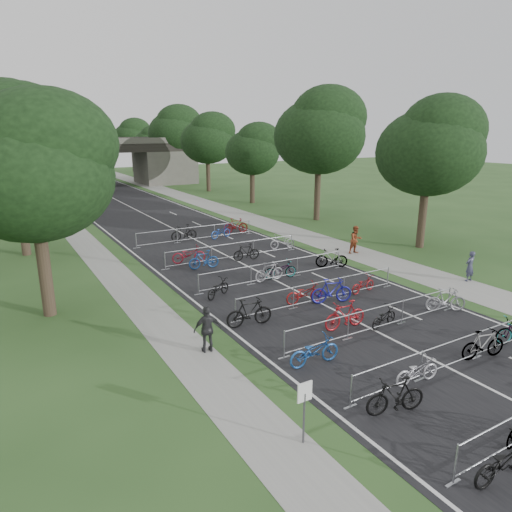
{
  "coord_description": "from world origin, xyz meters",
  "views": [
    {
      "loc": [
        -13.2,
        -5.38,
        8.11
      ],
      "look_at": [
        -0.36,
        16.45,
        1.1
      ],
      "focal_mm": 32.0,
      "sensor_mm": 36.0,
      "label": 1
    }
  ],
  "objects_px": {
    "pedestrian_a": "(470,266)",
    "pedestrian_c": "(207,329)",
    "bike_0": "(505,461)",
    "pedestrian_b": "(356,240)",
    "park_sign": "(304,401)",
    "overpass_bridge": "(89,163)"
  },
  "relations": [
    {
      "from": "pedestrian_c",
      "to": "pedestrian_b",
      "type": "bearing_deg",
      "value": -142.69
    },
    {
      "from": "bike_0",
      "to": "pedestrian_a",
      "type": "bearing_deg",
      "value": -47.19
    },
    {
      "from": "park_sign",
      "to": "pedestrian_c",
      "type": "relative_size",
      "value": 1.01
    },
    {
      "from": "overpass_bridge",
      "to": "bike_0",
      "type": "xyz_separation_m",
      "value": [
        -3.49,
        -65.51,
        -3.01
      ]
    },
    {
      "from": "pedestrian_c",
      "to": "park_sign",
      "type": "bearing_deg",
      "value": 98.78
    },
    {
      "from": "overpass_bridge",
      "to": "pedestrian_c",
      "type": "height_order",
      "value": "overpass_bridge"
    },
    {
      "from": "bike_0",
      "to": "pedestrian_c",
      "type": "xyz_separation_m",
      "value": [
        -3.31,
        9.6,
        0.38
      ]
    },
    {
      "from": "bike_0",
      "to": "pedestrian_b",
      "type": "height_order",
      "value": "pedestrian_b"
    },
    {
      "from": "pedestrian_c",
      "to": "overpass_bridge",
      "type": "bearing_deg",
      "value": -88.15
    },
    {
      "from": "park_sign",
      "to": "bike_0",
      "type": "bearing_deg",
      "value": -46.7
    },
    {
      "from": "pedestrian_a",
      "to": "pedestrian_c",
      "type": "relative_size",
      "value": 0.94
    },
    {
      "from": "park_sign",
      "to": "pedestrian_a",
      "type": "xyz_separation_m",
      "value": [
        16.0,
        6.39,
        -0.42
      ]
    },
    {
      "from": "pedestrian_b",
      "to": "pedestrian_c",
      "type": "distance_m",
      "value": 16.64
    },
    {
      "from": "overpass_bridge",
      "to": "bike_0",
      "type": "relative_size",
      "value": 15.46
    },
    {
      "from": "bike_0",
      "to": "pedestrian_b",
      "type": "bearing_deg",
      "value": -27.96
    },
    {
      "from": "bike_0",
      "to": "pedestrian_b",
      "type": "xyz_separation_m",
      "value": [
        11.31,
        17.55,
        0.42
      ]
    },
    {
      "from": "pedestrian_a",
      "to": "park_sign",
      "type": "bearing_deg",
      "value": 19.76
    },
    {
      "from": "pedestrian_a",
      "to": "pedestrian_c",
      "type": "xyz_separation_m",
      "value": [
        -16.0,
        -0.3,
        0.06
      ]
    },
    {
      "from": "park_sign",
      "to": "bike_0",
      "type": "relative_size",
      "value": 0.91
    },
    {
      "from": "pedestrian_a",
      "to": "bike_0",
      "type": "bearing_deg",
      "value": 35.96
    },
    {
      "from": "park_sign",
      "to": "pedestrian_c",
      "type": "bearing_deg",
      "value": 90.0
    },
    {
      "from": "pedestrian_c",
      "to": "bike_0",
      "type": "bearing_deg",
      "value": 117.8
    }
  ]
}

